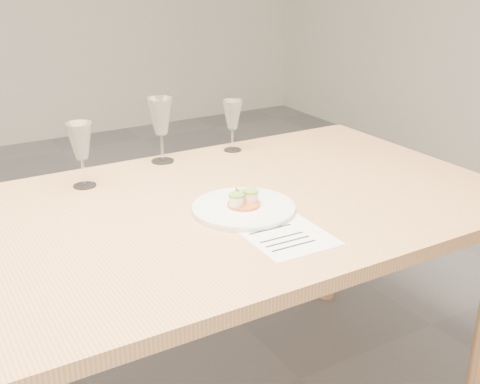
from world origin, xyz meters
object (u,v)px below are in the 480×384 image
dinner_plate (244,207)px  recipe_sheet (284,233)px  wine_glass_4 (232,116)px  wine_glass_3 (161,117)px  dining_table (104,253)px  wine_glass_2 (80,142)px

dinner_plate → recipe_sheet: size_ratio=1.10×
wine_glass_4 → wine_glass_3: bearing=177.1°
recipe_sheet → wine_glass_4: 0.73m
dining_table → recipe_sheet: 0.48m
dinner_plate → wine_glass_4: bearing=63.2°
dinner_plate → recipe_sheet: (0.01, -0.18, -0.01)m
wine_glass_3 → wine_glass_4: size_ratio=1.20×
wine_glass_2 → wine_glass_3: 0.32m
dining_table → wine_glass_3: bearing=49.9°
recipe_sheet → wine_glass_2: (-0.33, 0.59, 0.14)m
dinner_plate → wine_glass_2: wine_glass_2 is taller
recipe_sheet → wine_glass_4: size_ratio=1.41×
dining_table → recipe_sheet: recipe_sheet is taller
wine_glass_2 → dining_table: bearing=-99.9°
dinner_plate → wine_glass_2: bearing=127.8°
dining_table → dinner_plate: dinner_plate is taller
recipe_sheet → wine_glass_2: wine_glass_2 is taller
recipe_sheet → wine_glass_3: 0.71m
wine_glass_2 → wine_glass_3: wine_glass_3 is taller
recipe_sheet → wine_glass_3: (-0.03, 0.69, 0.15)m
dining_table → dinner_plate: (0.38, -0.08, 0.08)m
dinner_plate → recipe_sheet: dinner_plate is taller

